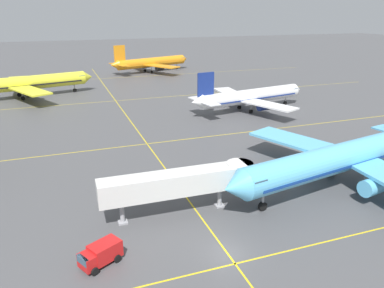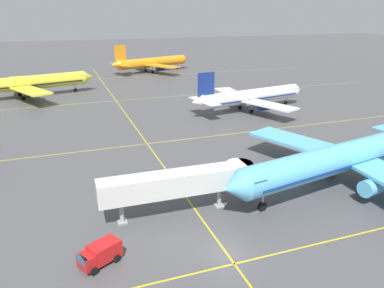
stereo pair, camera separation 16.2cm
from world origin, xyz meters
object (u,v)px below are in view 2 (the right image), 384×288
at_px(airliner_front_gate, 344,157).
at_px(jet_bridge, 192,181).
at_px(airliner_far_left_stand, 152,62).
at_px(airliner_third_row, 25,83).
at_px(airliner_second_row, 250,96).
at_px(service_truck_red_van, 100,254).

relative_size(airliner_front_gate, jet_bridge, 2.03).
bearing_deg(jet_bridge, airliner_far_left_stand, 78.57).
bearing_deg(airliner_third_row, jet_bridge, -73.27).
height_order(airliner_front_gate, airliner_third_row, airliner_front_gate).
xyz_separation_m(airliner_second_row, airliner_far_left_stand, (-8.04, 67.10, 0.28)).
relative_size(airliner_front_gate, airliner_far_left_stand, 1.14).
bearing_deg(airliner_far_left_stand, airliner_front_gate, -89.79).
bearing_deg(airliner_second_row, jet_bridge, -126.11).
relative_size(airliner_far_left_stand, service_truck_red_van, 7.79).
bearing_deg(jet_bridge, airliner_front_gate, -0.93).
xyz_separation_m(airliner_front_gate, service_truck_red_van, (-34.12, -6.24, -3.06)).
relative_size(airliner_far_left_stand, jet_bridge, 1.78).
bearing_deg(service_truck_red_van, airliner_far_left_stand, 73.61).
relative_size(airliner_third_row, service_truck_red_van, 8.49).
distance_m(airliner_front_gate, airliner_far_left_stand, 108.46).
bearing_deg(service_truck_red_van, airliner_third_row, 97.48).
bearing_deg(airliner_far_left_stand, jet_bridge, -101.43).
height_order(airliner_third_row, service_truck_red_van, airliner_third_row).
distance_m(airliner_third_row, service_truck_red_van, 82.58).
height_order(airliner_second_row, airliner_third_row, airliner_third_row).
bearing_deg(airliner_third_row, airliner_second_row, -33.09).
bearing_deg(airliner_third_row, service_truck_red_van, -82.52).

